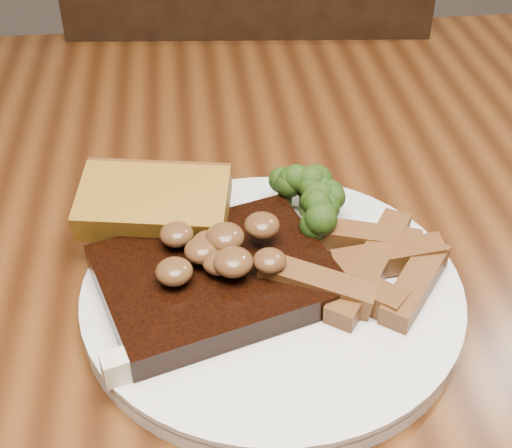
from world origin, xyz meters
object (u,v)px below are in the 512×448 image
at_px(plate, 272,295).
at_px(garlic_bread, 156,225).
at_px(potato_wedges, 376,268).
at_px(dining_table, 260,357).
at_px(steak, 217,279).
at_px(chair_far, 248,158).

xyz_separation_m(plate, garlic_bread, (-0.08, 0.06, 0.02)).
bearing_deg(potato_wedges, garlic_bread, 156.38).
relative_size(dining_table, garlic_bread, 15.02).
bearing_deg(dining_table, garlic_bread, 155.42).
bearing_deg(plate, potato_wedges, -0.30).
bearing_deg(steak, plate, -20.26).
distance_m(steak, garlic_bread, 0.07).
xyz_separation_m(chair_far, steak, (-0.08, -0.57, 0.27)).
xyz_separation_m(garlic_bread, potato_wedges, (0.15, -0.07, 0.00)).
relative_size(chair_far, potato_wedges, 9.18).
bearing_deg(garlic_bread, chair_far, 87.41).
bearing_deg(garlic_bread, steak, -46.95).
height_order(dining_table, chair_far, chair_far).
distance_m(chair_far, steak, 0.64).
relative_size(plate, potato_wedges, 2.62).
xyz_separation_m(plate, steak, (-0.04, 0.00, 0.02)).
height_order(chair_far, potato_wedges, chair_far).
relative_size(chair_far, plate, 3.51).
relative_size(steak, garlic_bread, 1.41).
xyz_separation_m(plate, potato_wedges, (0.07, -0.00, 0.02)).
height_order(dining_table, steak, steak).
xyz_separation_m(dining_table, garlic_bread, (-0.07, 0.03, 0.12)).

